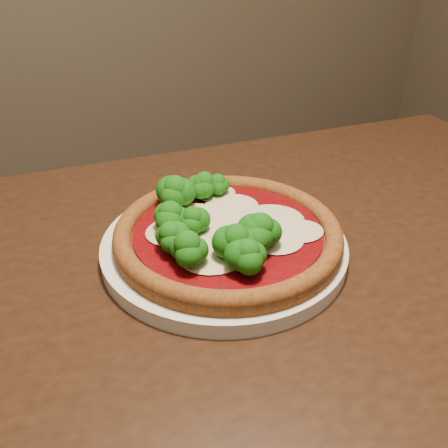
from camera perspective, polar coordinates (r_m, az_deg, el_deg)
name	(u,v)px	position (r m, az deg, el deg)	size (l,w,h in m)	color
dining_table	(254,357)	(0.62, 3.45, -14.94)	(1.15, 0.85, 0.75)	black
plate	(224,246)	(0.59, 0.00, -2.58)	(0.29, 0.29, 0.02)	silver
pizza	(224,229)	(0.57, -0.04, -0.59)	(0.26, 0.26, 0.06)	brown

